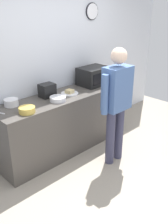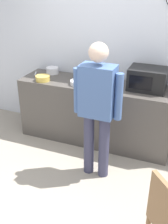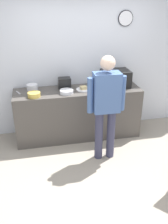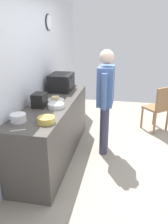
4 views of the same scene
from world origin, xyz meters
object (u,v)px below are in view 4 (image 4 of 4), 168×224
microwave (61,82)px  toaster (39,100)px  cereal_bowl (18,118)px  salad_bowl (56,106)px  sandwich_plate (55,99)px  wooden_chair (159,107)px  mixing_bowl (46,120)px  spoon_utensil (18,130)px  fork_utensil (32,105)px  person_standing (106,95)px

microwave → toaster: size_ratio=2.27×
cereal_bowl → salad_bowl: bearing=-27.7°
sandwich_plate → wooden_chair: size_ratio=0.29×
salad_bowl → mixing_bowl: size_ratio=1.11×
spoon_utensil → wooden_chair: size_ratio=0.18×
mixing_bowl → spoon_utensil: bearing=138.2°
sandwich_plate → spoon_utensil: (-1.14, 0.08, -0.02)m
sandwich_plate → fork_utensil: (-0.31, 0.27, -0.02)m
microwave → cereal_bowl: 1.52m
cereal_bowl → mixing_bowl: size_ratio=0.92×
salad_bowl → person_standing: size_ratio=0.14×
cereal_bowl → wooden_chair: (2.10, -1.95, -0.46)m
microwave → toaster: bearing=176.2°
sandwich_plate → toaster: size_ratio=1.22×
sandwich_plate → spoon_utensil: 1.15m
sandwich_plate → spoon_utensil: sandwich_plate is taller
toaster → fork_utensil: bearing=83.3°
toaster → spoon_utensil: toaster is taller
mixing_bowl → spoon_utensil: mixing_bowl is taller
cereal_bowl → fork_utensil: (0.59, 0.08, -0.04)m
wooden_chair → cereal_bowl: bearing=137.1°
spoon_utensil → salad_bowl: bearing=-13.0°
mixing_bowl → person_standing: (1.07, -0.61, 0.03)m
microwave → mixing_bowl: (-1.49, -0.23, -0.11)m
cereal_bowl → fork_utensil: 0.60m
salad_bowl → spoon_utensil: bearing=167.0°
salad_bowl → cereal_bowl: cereal_bowl is taller
microwave → person_standing: size_ratio=0.29×
person_standing → fork_utensil: bearing=115.8°
salad_bowl → fork_utensil: size_ratio=1.39×
spoon_utensil → person_standing: person_standing is taller
fork_utensil → mixing_bowl: bearing=-143.0°
sandwich_plate → wooden_chair: bearing=-55.6°
salad_bowl → cereal_bowl: (-0.57, 0.30, 0.02)m
toaster → wooden_chair: (1.53, -1.89, -0.51)m
mixing_bowl → spoon_utensil: 0.36m
salad_bowl → mixing_bowl: 0.55m
salad_bowl → fork_utensil: (0.01, 0.38, -0.03)m
microwave → wooden_chair: 2.00m
toaster → cereal_bowl: bearing=174.3°
toaster → spoon_utensil: size_ratio=1.29×
spoon_utensil → person_standing: (1.34, -0.85, 0.07)m
fork_utensil → person_standing: (0.50, -1.04, 0.07)m
cereal_bowl → microwave: bearing=-4.5°
sandwich_plate → salad_bowl: bearing=-161.2°
fork_utensil → wooden_chair: (1.51, -2.02, -0.41)m
cereal_bowl → spoon_utensil: 0.27m
toaster → wooden_chair: bearing=-51.1°
salad_bowl → cereal_bowl: 0.65m
spoon_utensil → person_standing: 1.59m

